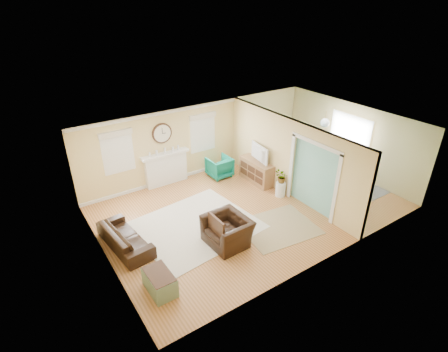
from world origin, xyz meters
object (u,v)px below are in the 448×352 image
(eames_chair, at_px, (227,231))
(dining_table, at_px, (330,174))
(sofa, at_px, (125,237))
(credenza, at_px, (257,171))
(green_chair, at_px, (219,167))

(eames_chair, bearing_deg, dining_table, 96.54)
(sofa, height_order, eames_chair, eames_chair)
(sofa, xyz_separation_m, credenza, (5.15, 0.92, 0.11))
(eames_chair, bearing_deg, sofa, -122.63)
(green_chair, height_order, dining_table, green_chair)
(sofa, bearing_deg, credenza, -86.08)
(eames_chair, xyz_separation_m, green_chair, (1.95, 3.37, -0.01))
(green_chair, relative_size, dining_table, 0.41)
(eames_chair, xyz_separation_m, credenza, (2.82, 2.29, 0.02))
(eames_chair, relative_size, dining_table, 0.60)
(sofa, bearing_deg, eames_chair, -126.65)
(eames_chair, bearing_deg, credenza, 126.93)
(eames_chair, relative_size, credenza, 0.82)
(green_chair, xyz_separation_m, dining_table, (2.96, -2.61, -0.02))
(sofa, height_order, credenza, credenza)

